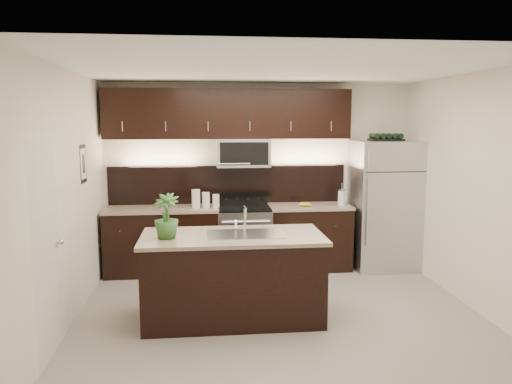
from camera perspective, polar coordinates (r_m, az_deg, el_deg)
The scene contains 12 objects.
ground at distance 5.81m, azimuth 2.58°, elevation -13.64°, with size 4.50×4.50×0.00m, color gray.
room_walls at distance 5.36m, azimuth 1.58°, elevation 3.21°, with size 4.52×4.02×2.71m.
counter_run at distance 7.23m, azimuth -3.01°, elevation -5.34°, with size 3.51×0.65×0.94m.
upper_fixtures at distance 7.18m, azimuth -2.97°, elevation 8.01°, with size 3.49×0.40×1.66m.
island at distance 5.52m, azimuth -2.67°, elevation -9.64°, with size 1.96×0.96×0.94m.
sink_faucet at distance 5.41m, azimuth -1.12°, elevation -4.68°, with size 0.84×0.50×0.28m.
refrigerator at distance 7.54m, azimuth 14.36°, elevation -1.42°, with size 0.90×0.81×1.87m, color #B2B2B7.
wine_rack at distance 7.45m, azimuth 14.64°, elevation 6.08°, with size 0.46×0.29×0.11m.
plant at distance 5.27m, azimuth -10.22°, elevation -2.74°, with size 0.26×0.26×0.47m, color #326127.
canisters at distance 7.06m, azimuth -6.02°, elevation -0.87°, with size 0.39×0.12×0.26m.
french_press at distance 7.34m, azimuth 9.76°, elevation -0.58°, with size 0.11×0.11×0.32m.
bananas at distance 7.18m, azimuth 5.24°, elevation -1.40°, with size 0.18×0.14×0.06m, color gold.
Camera 1 is at (-0.83, -5.33, 2.16)m, focal length 35.00 mm.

